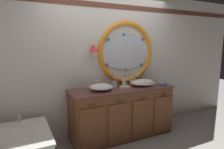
{
  "coord_description": "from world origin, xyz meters",
  "views": [
    {
      "loc": [
        -1.53,
        -2.65,
        1.68
      ],
      "look_at": [
        -0.09,
        0.25,
        1.15
      ],
      "focal_mm": 31.11,
      "sensor_mm": 36.0,
      "label": 1
    }
  ],
  "objects_px": {
    "sink_basin_right": "(143,82)",
    "toothbrush_holder_right": "(125,82)",
    "sink_basin_left": "(101,87)",
    "toiletry_basket": "(125,88)",
    "soap_dispenser": "(124,83)",
    "folded_hand_towel": "(162,84)",
    "toothbrush_holder_left": "(115,84)"
  },
  "relations": [
    {
      "from": "soap_dispenser",
      "to": "toothbrush_holder_right",
      "type": "bearing_deg",
      "value": 56.07
    },
    {
      "from": "toothbrush_holder_right",
      "to": "toiletry_basket",
      "type": "relative_size",
      "value": 1.47
    },
    {
      "from": "sink_basin_right",
      "to": "toothbrush_holder_left",
      "type": "xyz_separation_m",
      "value": [
        -0.52,
        0.11,
        -0.0
      ]
    },
    {
      "from": "toothbrush_holder_right",
      "to": "toiletry_basket",
      "type": "distance_m",
      "value": 0.4
    },
    {
      "from": "toothbrush_holder_right",
      "to": "folded_hand_towel",
      "type": "bearing_deg",
      "value": -30.81
    },
    {
      "from": "soap_dispenser",
      "to": "folded_hand_towel",
      "type": "distance_m",
      "value": 0.74
    },
    {
      "from": "sink_basin_right",
      "to": "toothbrush_holder_right",
      "type": "height_order",
      "value": "toothbrush_holder_right"
    },
    {
      "from": "sink_basin_right",
      "to": "toothbrush_holder_right",
      "type": "relative_size",
      "value": 2.13
    },
    {
      "from": "sink_basin_left",
      "to": "soap_dispenser",
      "type": "distance_m",
      "value": 0.47
    },
    {
      "from": "sink_basin_right",
      "to": "toothbrush_holder_right",
      "type": "bearing_deg",
      "value": 136.36
    },
    {
      "from": "toothbrush_holder_left",
      "to": "sink_basin_right",
      "type": "bearing_deg",
      "value": -12.45
    },
    {
      "from": "sink_basin_right",
      "to": "folded_hand_towel",
      "type": "distance_m",
      "value": 0.37
    },
    {
      "from": "toothbrush_holder_left",
      "to": "toothbrush_holder_right",
      "type": "height_order",
      "value": "toothbrush_holder_right"
    },
    {
      "from": "soap_dispenser",
      "to": "toiletry_basket",
      "type": "bearing_deg",
      "value": -114.76
    },
    {
      "from": "toiletry_basket",
      "to": "toothbrush_holder_right",
      "type": "bearing_deg",
      "value": 60.3
    },
    {
      "from": "soap_dispenser",
      "to": "sink_basin_left",
      "type": "bearing_deg",
      "value": -173.25
    },
    {
      "from": "soap_dispenser",
      "to": "folded_hand_towel",
      "type": "height_order",
      "value": "soap_dispenser"
    },
    {
      "from": "toothbrush_holder_left",
      "to": "soap_dispenser",
      "type": "bearing_deg",
      "value": -21.18
    },
    {
      "from": "sink_basin_left",
      "to": "sink_basin_right",
      "type": "distance_m",
      "value": 0.83
    },
    {
      "from": "toothbrush_holder_left",
      "to": "folded_hand_towel",
      "type": "distance_m",
      "value": 0.9
    },
    {
      "from": "toothbrush_holder_right",
      "to": "folded_hand_towel",
      "type": "relative_size",
      "value": 1.47
    },
    {
      "from": "sink_basin_right",
      "to": "sink_basin_left",
      "type": "bearing_deg",
      "value": 180.0
    },
    {
      "from": "folded_hand_towel",
      "to": "toiletry_basket",
      "type": "relative_size",
      "value": 1.0
    },
    {
      "from": "soap_dispenser",
      "to": "toiletry_basket",
      "type": "distance_m",
      "value": 0.19
    },
    {
      "from": "sink_basin_left",
      "to": "folded_hand_towel",
      "type": "distance_m",
      "value": 1.19
    },
    {
      "from": "toothbrush_holder_right",
      "to": "soap_dispenser",
      "type": "relative_size",
      "value": 1.25
    },
    {
      "from": "sink_basin_left",
      "to": "toiletry_basket",
      "type": "xyz_separation_m",
      "value": [
        0.39,
        -0.11,
        -0.03
      ]
    },
    {
      "from": "sink_basin_left",
      "to": "folded_hand_towel",
      "type": "height_order",
      "value": "sink_basin_left"
    },
    {
      "from": "sink_basin_left",
      "to": "toothbrush_holder_left",
      "type": "height_order",
      "value": "toothbrush_holder_left"
    },
    {
      "from": "sink_basin_right",
      "to": "toothbrush_holder_right",
      "type": "distance_m",
      "value": 0.34
    },
    {
      "from": "sink_basin_left",
      "to": "toothbrush_holder_right",
      "type": "xyz_separation_m",
      "value": [
        0.59,
        0.23,
        -0.0
      ]
    },
    {
      "from": "toothbrush_holder_left",
      "to": "toiletry_basket",
      "type": "height_order",
      "value": "toothbrush_holder_left"
    }
  ]
}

